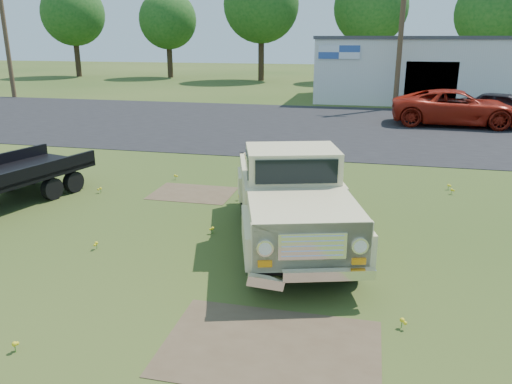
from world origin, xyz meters
TOP-DOWN VIEW (x-y plane):
  - ground at (0.00, 0.00)m, footprint 140.00×140.00m
  - asphalt_lot at (0.00, 15.00)m, footprint 90.00×14.00m
  - dirt_patch_a at (1.50, -3.00)m, footprint 3.00×2.00m
  - dirt_patch_b at (-2.00, 3.50)m, footprint 2.20×1.60m
  - commercial_building at (6.00, 26.99)m, footprint 14.20×8.20m
  - utility_pole_west at (-22.00, 22.00)m, footprint 1.60×0.30m
  - utility_pole_mid at (4.00, 22.00)m, footprint 1.60×0.30m
  - treeline_a at (-28.00, 40.00)m, footprint 6.40×6.40m
  - treeline_b at (-18.00, 41.00)m, footprint 5.76×5.76m
  - treeline_c at (-8.00, 39.50)m, footprint 7.04×7.04m
  - treeline_d at (2.00, 40.50)m, footprint 6.72×6.72m
  - treeline_e at (12.00, 39.00)m, footprint 6.08×6.08m
  - vintage_pickup_truck at (1.16, 0.80)m, footprint 3.65×5.95m
  - red_pickup at (6.64, 16.74)m, footprint 6.11×2.96m
  - dark_sedan at (9.19, 18.62)m, footprint 4.58×3.28m

SIDE VIEW (x-z plane):
  - ground at x=0.00m, z-range 0.00..0.00m
  - asphalt_lot at x=0.00m, z-range -0.01..0.01m
  - dirt_patch_a at x=1.50m, z-range -0.01..0.01m
  - dirt_patch_b at x=-2.00m, z-range -0.01..0.01m
  - dark_sedan at x=9.19m, z-range 0.00..1.45m
  - red_pickup at x=6.64m, z-range 0.00..1.68m
  - vintage_pickup_truck at x=1.16m, z-range 0.00..2.02m
  - commercial_building at x=6.00m, z-range 0.03..4.18m
  - utility_pole_west at x=-22.00m, z-range 0.10..9.10m
  - utility_pole_mid at x=4.00m, z-range 0.10..9.10m
  - treeline_b at x=-18.00m, z-range 1.38..9.95m
  - treeline_e at x=12.00m, z-range 1.46..10.51m
  - treeline_a at x=-28.00m, z-range 1.54..11.06m
  - treeline_d at x=2.00m, z-range 1.62..11.62m
  - treeline_c at x=-8.00m, z-range 1.70..12.17m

